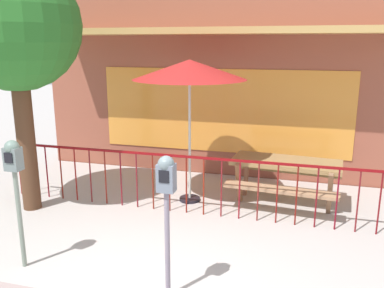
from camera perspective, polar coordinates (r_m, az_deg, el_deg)
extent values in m
cube|color=#582F20|center=(8.85, 4.44, -3.76)|extent=(7.87, 0.54, 0.01)
cube|color=#954E3A|center=(8.43, 4.78, 12.94)|extent=(7.87, 0.50, 5.09)
cube|color=orange|center=(8.28, 4.26, 4.63)|extent=(5.11, 0.02, 1.70)
cube|color=tan|center=(7.75, 3.82, 15.60)|extent=(6.69, 0.89, 0.12)
cube|color=maroon|center=(6.37, 0.43, -1.89)|extent=(6.61, 0.04, 0.04)
cylinder|color=maroon|center=(8.00, -23.11, -3.27)|extent=(0.02, 0.02, 0.95)
cylinder|color=maroon|center=(7.82, -21.46, -3.48)|extent=(0.02, 0.02, 0.95)
cylinder|color=maroon|center=(7.66, -19.74, -3.70)|extent=(0.02, 0.02, 0.95)
cylinder|color=maroon|center=(7.50, -17.94, -3.92)|extent=(0.02, 0.02, 0.95)
cylinder|color=maroon|center=(7.35, -16.06, -4.14)|extent=(0.02, 0.02, 0.95)
cylinder|color=maroon|center=(7.21, -14.10, -4.38)|extent=(0.02, 0.02, 0.95)
cylinder|color=maroon|center=(7.07, -12.07, -4.61)|extent=(0.02, 0.02, 0.95)
cylinder|color=maroon|center=(6.95, -9.96, -4.85)|extent=(0.02, 0.02, 0.95)
cylinder|color=maroon|center=(6.83, -7.77, -5.09)|extent=(0.02, 0.02, 0.95)
cylinder|color=maroon|center=(6.73, -5.52, -5.33)|extent=(0.02, 0.02, 0.95)
cylinder|color=maroon|center=(6.63, -3.19, -5.56)|extent=(0.02, 0.02, 0.95)
cylinder|color=maroon|center=(6.55, -0.80, -5.80)|extent=(0.02, 0.02, 0.95)
cylinder|color=maroon|center=(6.48, 1.65, -6.03)|extent=(0.02, 0.02, 0.95)
cylinder|color=maroon|center=(6.42, 4.16, -6.25)|extent=(0.02, 0.02, 0.95)
cylinder|color=maroon|center=(6.38, 6.70, -6.47)|extent=(0.02, 0.02, 0.95)
cylinder|color=maroon|center=(6.34, 9.28, -6.67)|extent=(0.02, 0.02, 0.95)
cylinder|color=maroon|center=(6.32, 11.89, -6.86)|extent=(0.02, 0.02, 0.95)
cylinder|color=maroon|center=(6.32, 14.50, -7.04)|extent=(0.02, 0.02, 0.95)
cylinder|color=maroon|center=(6.32, 17.12, -7.21)|extent=(0.02, 0.02, 0.95)
cylinder|color=maroon|center=(6.34, 19.74, -7.36)|extent=(0.02, 0.02, 0.95)
cylinder|color=maroon|center=(6.37, 22.33, -7.49)|extent=(0.02, 0.02, 0.95)
cylinder|color=maroon|center=(6.42, 24.89, -7.61)|extent=(0.02, 0.02, 0.95)
cube|color=olive|center=(7.02, 13.11, -2.54)|extent=(1.86, 0.92, 0.07)
cube|color=#A37956|center=(6.59, 12.29, -6.33)|extent=(1.82, 0.42, 0.05)
cube|color=#987E49|center=(7.63, 13.57, -3.59)|extent=(1.82, 0.42, 0.05)
cube|color=brown|center=(7.00, 6.61, -5.50)|extent=(0.10, 0.35, 0.78)
cube|color=#8F5C43|center=(7.51, 7.67, -4.15)|extent=(0.10, 0.35, 0.78)
cube|color=brown|center=(6.82, 18.79, -6.72)|extent=(0.10, 0.35, 0.78)
cube|color=olive|center=(7.35, 18.98, -5.24)|extent=(0.10, 0.35, 0.78)
cylinder|color=black|center=(7.21, -0.32, -7.74)|extent=(0.36, 0.36, 0.05)
cylinder|color=#B9BBAF|center=(6.86, -0.33, 1.38)|extent=(0.04, 0.04, 2.39)
cone|color=#AF2220|center=(6.71, -0.35, 10.44)|extent=(1.89, 1.89, 0.32)
cylinder|color=gray|center=(5.40, -23.06, -9.74)|extent=(0.06, 0.06, 1.25)
cube|color=slate|center=(5.15, -23.87, -1.93)|extent=(0.18, 0.14, 0.28)
sphere|color=slate|center=(5.12, -24.02, -0.45)|extent=(0.17, 0.17, 0.17)
cube|color=black|center=(5.09, -24.43, -1.79)|extent=(0.11, 0.01, 0.12)
cylinder|color=gray|center=(4.43, -3.48, -14.07)|extent=(0.06, 0.06, 1.22)
cube|color=slate|center=(4.13, -3.64, -4.77)|extent=(0.18, 0.14, 0.29)
sphere|color=slate|center=(4.09, -3.67, -2.83)|extent=(0.17, 0.17, 0.17)
cube|color=black|center=(4.05, -3.99, -4.62)|extent=(0.11, 0.01, 0.13)
cylinder|color=#513220|center=(7.07, -22.35, 0.78)|extent=(0.29, 0.29, 2.41)
sphere|color=#296B25|center=(6.92, -23.74, 15.11)|extent=(2.01, 2.01, 2.01)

